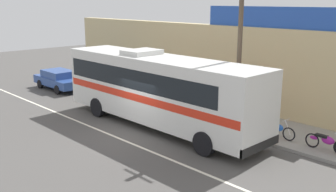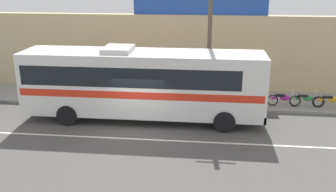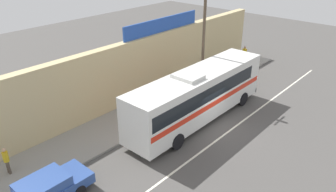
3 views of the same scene
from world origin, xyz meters
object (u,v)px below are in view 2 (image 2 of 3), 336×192
at_px(motorcycle_orange, 241,97).
at_px(motorcycle_black, 283,99).
at_px(intercity_bus, 141,81).
at_px(motorcycle_purple, 306,99).
at_px(pedestrian_far_left, 175,84).
at_px(motorcycle_green, 331,100).
at_px(utility_pole, 210,28).

distance_m(motorcycle_orange, motorcycle_black, 2.32).
xyz_separation_m(intercity_bus, motorcycle_purple, (8.81, 2.59, -1.50)).
bearing_deg(motorcycle_black, motorcycle_orange, -179.91).
height_order(intercity_bus, pedestrian_far_left, intercity_bus).
xyz_separation_m(motorcycle_green, pedestrian_far_left, (-8.70, 0.42, 0.55)).
bearing_deg(pedestrian_far_left, utility_pole, -23.06).
bearing_deg(motorcycle_orange, motorcycle_purple, 0.93).
distance_m(motorcycle_purple, motorcycle_green, 1.32).
height_order(motorcycle_orange, motorcycle_black, same).
relative_size(utility_pole, pedestrian_far_left, 5.00).
xyz_separation_m(utility_pole, motorcycle_orange, (1.88, 0.43, -3.92)).
distance_m(intercity_bus, motorcycle_purple, 9.30).
xyz_separation_m(intercity_bus, motorcycle_green, (10.12, 2.51, -1.50)).
bearing_deg(intercity_bus, motorcycle_green, 13.91).
bearing_deg(motorcycle_green, intercity_bus, -166.09).
bearing_deg(motorcycle_orange, utility_pole, -167.19).
distance_m(utility_pole, motorcycle_purple, 6.73).
bearing_deg(utility_pole, pedestrian_far_left, 156.94).
bearing_deg(motorcycle_purple, intercity_bus, -163.60).
distance_m(utility_pole, pedestrian_far_left, 3.96).
relative_size(motorcycle_orange, pedestrian_far_left, 1.11).
bearing_deg(intercity_bus, motorcycle_orange, 25.83).
height_order(utility_pole, motorcycle_green, utility_pole).
height_order(motorcycle_purple, motorcycle_green, same).
xyz_separation_m(motorcycle_purple, motorcycle_orange, (-3.57, -0.06, 0.00)).
height_order(motorcycle_green, pedestrian_far_left, pedestrian_far_left).
height_order(utility_pole, motorcycle_purple, utility_pole).
height_order(motorcycle_purple, motorcycle_orange, same).
bearing_deg(motorcycle_black, utility_pole, -174.14).
relative_size(motorcycle_green, motorcycle_black, 1.06).
bearing_deg(pedestrian_far_left, motorcycle_green, -2.77).
bearing_deg(motorcycle_green, motorcycle_black, 179.31).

